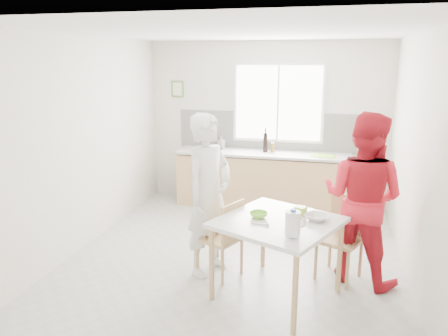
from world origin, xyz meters
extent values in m
plane|color=#B7B7B2|center=(0.00, 0.00, 0.00)|extent=(4.50, 4.50, 0.00)
plane|color=silver|center=(0.00, 2.25, 1.35)|extent=(4.00, 0.00, 4.00)
plane|color=silver|center=(0.00, -2.25, 1.35)|extent=(4.00, 0.00, 4.00)
plane|color=silver|center=(-2.00, 0.00, 1.35)|extent=(0.00, 4.50, 4.50)
plane|color=silver|center=(2.00, 0.00, 1.35)|extent=(0.00, 4.50, 4.50)
plane|color=white|center=(0.00, 0.00, 2.70)|extent=(4.50, 4.50, 0.00)
cube|color=white|center=(0.20, 2.23, 1.70)|extent=(1.50, 0.03, 1.30)
cube|color=white|center=(0.20, 2.21, 1.70)|extent=(1.40, 0.02, 1.20)
cube|color=white|center=(0.20, 2.21, 1.70)|extent=(0.03, 0.03, 1.20)
cube|color=white|center=(0.00, 2.24, 1.23)|extent=(3.00, 0.02, 0.65)
cube|color=#55853C|center=(-1.55, 2.23, 1.90)|extent=(0.22, 0.02, 0.28)
cube|color=beige|center=(-1.55, 2.22, 1.90)|extent=(0.16, 0.01, 0.22)
cube|color=tan|center=(0.00, 1.95, 0.43)|extent=(2.80, 0.60, 0.86)
cube|color=#3F3326|center=(0.00, 1.95, 0.05)|extent=(2.80, 0.54, 0.10)
cube|color=silver|center=(0.00, 1.95, 0.90)|extent=(2.84, 0.64, 0.04)
cube|color=#A5A5AA|center=(-0.95, 1.95, 0.91)|extent=(0.50, 0.40, 0.03)
cylinder|color=silver|center=(-0.95, 2.11, 1.10)|extent=(0.02, 0.02, 0.36)
torus|color=silver|center=(-0.95, 2.04, 1.28)|extent=(0.02, 0.18, 0.18)
cube|color=white|center=(0.61, -0.87, 0.81)|extent=(1.43, 1.43, 0.04)
cylinder|color=tan|center=(-0.02, -1.11, 0.38)|extent=(0.05, 0.05, 0.77)
cylinder|color=tan|center=(0.37, -0.24, 0.38)|extent=(0.05, 0.05, 0.77)
cylinder|color=tan|center=(0.85, -1.50, 0.38)|extent=(0.05, 0.05, 0.77)
cylinder|color=tan|center=(1.24, -0.63, 0.38)|extent=(0.05, 0.05, 0.77)
cube|color=tan|center=(-0.07, -0.56, 0.44)|extent=(0.55, 0.55, 0.04)
cube|color=tan|center=(0.10, -0.64, 0.68)|extent=(0.19, 0.37, 0.43)
cylinder|color=tan|center=(-0.16, -0.33, 0.21)|extent=(0.04, 0.04, 0.42)
cylinder|color=tan|center=(-0.31, -0.65, 0.21)|extent=(0.04, 0.04, 0.42)
cylinder|color=tan|center=(0.16, -0.47, 0.21)|extent=(0.04, 0.04, 0.42)
cylinder|color=tan|center=(0.02, -0.80, 0.21)|extent=(0.04, 0.04, 0.42)
cube|color=tan|center=(1.24, -0.33, 0.46)|extent=(0.57, 0.57, 0.04)
cube|color=tan|center=(1.32, -0.15, 0.71)|extent=(0.39, 0.19, 0.45)
cylinder|color=tan|center=(0.99, -0.42, 0.22)|extent=(0.04, 0.04, 0.44)
cylinder|color=tan|center=(1.33, -0.57, 0.22)|extent=(0.04, 0.04, 0.44)
cylinder|color=tan|center=(1.14, -0.08, 0.22)|extent=(0.04, 0.04, 0.44)
cylinder|color=tan|center=(1.48, -0.23, 0.22)|extent=(0.04, 0.04, 0.44)
imported|color=white|center=(-0.22, -0.50, 0.92)|extent=(0.68, 0.79, 1.84)
imported|color=red|center=(1.44, -0.27, 0.94)|extent=(1.12, 1.02, 1.88)
imported|color=#7ED832|center=(0.41, -0.83, 0.86)|extent=(0.24, 0.24, 0.06)
imported|color=silver|center=(0.99, -0.76, 0.86)|extent=(0.31, 0.31, 0.06)
cylinder|color=white|center=(0.79, -1.25, 0.96)|extent=(0.14, 0.14, 0.22)
cylinder|color=blue|center=(0.79, -1.25, 1.08)|extent=(0.05, 0.05, 0.03)
torus|color=white|center=(0.86, -1.25, 0.98)|extent=(0.11, 0.06, 0.11)
cube|color=#9BD731|center=(0.82, -0.65, 0.88)|extent=(0.13, 0.13, 0.09)
cylinder|color=#A5A5AA|center=(0.45, -1.04, 0.84)|extent=(0.16, 0.02, 0.01)
cube|color=#81C62D|center=(0.97, 1.87, 0.93)|extent=(0.40, 0.33, 0.01)
cylinder|color=black|center=(0.04, 1.97, 1.08)|extent=(0.07, 0.07, 0.32)
cylinder|color=black|center=(0.03, 2.05, 1.07)|extent=(0.07, 0.07, 0.30)
cylinder|color=brown|center=(0.16, 1.99, 1.00)|extent=(0.06, 0.06, 0.16)
imported|color=#999999|center=(-0.74, 2.14, 1.02)|extent=(0.12, 0.13, 0.21)
camera|label=1|loc=(1.08, -4.99, 2.40)|focal=35.00mm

